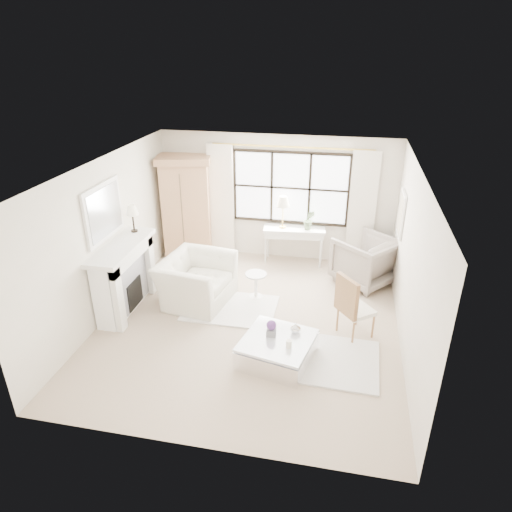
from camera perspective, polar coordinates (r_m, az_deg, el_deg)
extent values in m
plane|color=tan|center=(7.98, -0.81, -8.21)|extent=(5.50, 5.50, 0.00)
plane|color=white|center=(6.86, -0.95, 10.91)|extent=(5.50, 5.50, 0.00)
plane|color=silver|center=(9.83, 2.57, 7.23)|extent=(5.00, 0.00, 5.00)
plane|color=white|center=(5.04, -7.71, -12.36)|extent=(5.00, 0.00, 5.00)
plane|color=silver|center=(8.18, -18.26, 2.06)|extent=(0.00, 5.50, 5.50)
plane|color=beige|center=(7.25, 18.81, -1.07)|extent=(0.00, 5.50, 5.50)
cube|color=white|center=(9.70, 4.35, 8.48)|extent=(2.40, 0.02, 1.50)
cylinder|color=gold|center=(9.43, 4.47, 13.43)|extent=(3.30, 0.04, 0.04)
cube|color=white|center=(10.02, -4.37, 6.85)|extent=(0.55, 0.10, 2.47)
cube|color=beige|center=(9.68, 13.09, 5.56)|extent=(0.55, 0.10, 2.47)
cube|color=white|center=(8.40, -16.30, -2.80)|extent=(0.34, 1.50, 1.18)
cube|color=silver|center=(8.35, -15.21, -3.28)|extent=(0.03, 1.22, 0.97)
cube|color=black|center=(8.45, -14.99, -4.54)|extent=(0.06, 0.52, 0.50)
cube|color=white|center=(8.11, -16.59, 1.10)|extent=(0.58, 1.66, 0.08)
cube|color=white|center=(8.00, -18.54, 5.27)|extent=(0.05, 1.15, 0.95)
cube|color=#B8BDC4|center=(7.98, -18.35, 5.26)|extent=(0.02, 1.00, 0.80)
cube|color=white|center=(8.73, 17.72, 5.02)|extent=(0.04, 0.62, 0.82)
cube|color=#B6A98D|center=(8.73, 17.59, 5.03)|extent=(0.01, 0.52, 0.72)
cylinder|color=black|center=(8.59, -14.96, 3.06)|extent=(0.12, 0.12, 0.03)
cylinder|color=black|center=(8.53, -15.08, 4.09)|extent=(0.03, 0.03, 0.30)
cone|color=#F0E6C4|center=(8.45, -15.26, 5.60)|extent=(0.22, 0.22, 0.18)
cube|color=tan|center=(10.10, -8.62, 5.66)|extent=(1.10, 0.79, 2.10)
cube|color=tan|center=(9.78, -9.06, 11.84)|extent=(1.24, 0.92, 0.14)
cube|color=silver|center=(9.78, 4.80, 2.86)|extent=(1.28, 0.54, 0.14)
cube|color=silver|center=(9.74, 4.81, 3.35)|extent=(1.34, 0.59, 0.06)
cylinder|color=gold|center=(9.74, 3.33, 3.67)|extent=(0.14, 0.14, 0.03)
cylinder|color=gold|center=(9.65, 3.36, 5.03)|extent=(0.02, 0.02, 0.46)
cone|color=beige|center=(9.54, 3.41, 6.83)|extent=(0.28, 0.28, 0.22)
imported|color=#576F4A|center=(9.61, 6.65, 4.50)|extent=(0.25, 0.21, 0.43)
cylinder|color=white|center=(8.67, -0.01, -5.09)|extent=(0.26, 0.26, 0.03)
cylinder|color=white|center=(8.55, -0.01, -3.73)|extent=(0.06, 0.06, 0.44)
cylinder|color=silver|center=(8.44, -0.01, -2.31)|extent=(0.40, 0.40, 0.03)
cube|color=white|center=(8.34, -3.17, -6.51)|extent=(1.63, 1.15, 0.03)
cube|color=silver|center=(7.20, 8.31, -12.62)|extent=(1.72, 1.32, 0.03)
imported|color=silver|center=(8.44, -7.48, -3.04)|extent=(1.34, 1.48, 0.85)
imported|color=gray|center=(9.24, 13.50, -0.54)|extent=(1.47, 1.46, 0.96)
cube|color=beige|center=(7.60, 12.45, -6.64)|extent=(0.66, 0.66, 0.07)
cube|color=#976A3F|center=(7.31, 11.26, -4.98)|extent=(0.34, 0.41, 0.60)
cube|color=white|center=(7.05, 2.65, -11.80)|extent=(1.19, 1.19, 0.32)
cube|color=silver|center=(6.93, 2.69, -10.48)|extent=(1.19, 1.19, 0.04)
cube|color=slate|center=(6.97, 1.92, -9.49)|extent=(0.15, 0.15, 0.11)
sphere|color=#572E75|center=(6.89, 1.94, -8.63)|extent=(0.15, 0.15, 0.15)
cylinder|color=white|center=(6.73, 4.13, -10.91)|extent=(0.09, 0.09, 0.12)
imported|color=silver|center=(7.03, 4.97, -8.94)|extent=(0.19, 0.19, 0.17)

